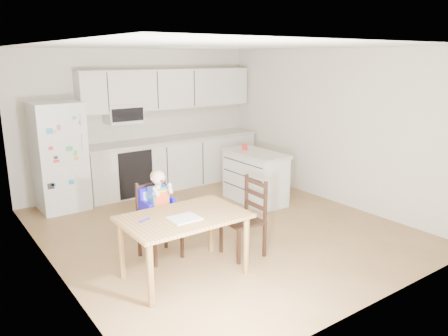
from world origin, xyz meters
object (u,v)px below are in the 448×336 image
kitchen_island (255,177)px  chair_booster (157,205)px  refrigerator (59,156)px  red_cup (245,147)px  chair_side (249,212)px  dining_table (184,224)px

kitchen_island → chair_booster: (-2.27, -0.92, 0.23)m
refrigerator → chair_booster: refrigerator is taller
kitchen_island → red_cup: (-0.04, 0.24, 0.47)m
kitchen_island → chair_booster: bearing=-158.0°
refrigerator → chair_side: 3.34m
red_cup → dining_table: (-2.23, -1.77, -0.29)m
red_cup → dining_table: red_cup is taller
kitchen_island → red_cup: 0.53m
kitchen_island → red_cup: bearing=99.5°
refrigerator → kitchen_island: 3.15m
red_cup → chair_side: 2.18m
refrigerator → red_cup: bearing=-26.0°
refrigerator → chair_booster: bearing=-79.9°
red_cup → chair_side: bearing=-126.7°
chair_booster → kitchen_island: bearing=18.0°
red_cup → chair_booster: chair_booster is taller
red_cup → chair_booster: 2.53m
red_cup → dining_table: size_ratio=0.08×
refrigerator → dining_table: refrigerator is taller
kitchen_island → red_cup: size_ratio=10.76×
chair_booster → dining_table: bearing=-93.7°
refrigerator → red_cup: size_ratio=15.93×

